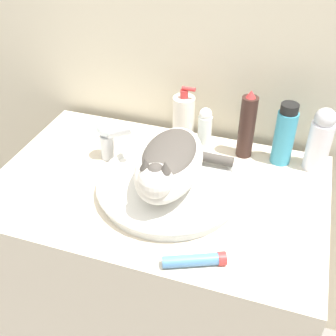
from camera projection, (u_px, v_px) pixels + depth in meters
wall_back at (195, 36)px, 1.28m from camera, size 8.00×0.05×2.40m
vanity_counter at (159, 284)px, 1.46m from camera, size 0.94×0.61×0.89m
sink_basin at (170, 185)px, 1.16m from camera, size 0.40×0.40×0.04m
cat at (169, 162)px, 1.10m from camera, size 0.24×0.33×0.15m
faucet at (109, 135)px, 1.25m from camera, size 0.15×0.09×0.16m
deodorant_stick at (205, 128)px, 1.31m from camera, size 0.04×0.04×0.14m
lotion_bottle_white at (320, 139)px, 1.21m from camera, size 0.07×0.07×0.20m
mouthwash_bottle at (285, 135)px, 1.23m from camera, size 0.06×0.06×0.20m
hairspray_can_black at (247, 126)px, 1.26m from camera, size 0.05×0.05×0.22m
soap_pump_bottle at (184, 121)px, 1.32m from camera, size 0.07×0.07×0.20m
cream_tube at (195, 260)px, 0.96m from camera, size 0.15×0.09×0.03m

